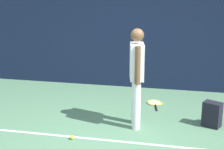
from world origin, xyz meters
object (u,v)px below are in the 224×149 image
Objects in this scene: tennis_racket at (155,103)px; backpack at (212,115)px; tennis_player at (137,72)px; tennis_ball_near_player at (72,137)px.

tennis_racket is 1.41m from backpack.
tennis_player is 1.53m from tennis_racket.
backpack is 6.67× the size of tennis_ball_near_player.
backpack is at bearing -140.31° from tennis_racket.
tennis_player reaches higher than tennis_racket.
tennis_racket is at bearing 157.43° from tennis_player.
tennis_player reaches higher than backpack.
tennis_ball_near_player is at bearing -62.77° from tennis_player.
tennis_racket is at bearing 58.93° from tennis_ball_near_player.
tennis_player is at bearing 38.60° from tennis_ball_near_player.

